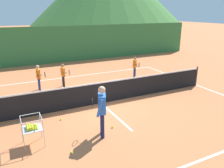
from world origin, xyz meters
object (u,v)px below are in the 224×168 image
Objects in this scene: student_2 at (135,65)px; student_1 at (63,73)px; ball_cart at (31,127)px; tennis_ball_8 at (61,119)px; instructor at (102,107)px; tennis_ball_3 at (71,152)px; tennis_net at (101,93)px; tennis_ball_1 at (112,127)px; student_0 at (39,75)px.

student_1 is at bearing 179.62° from student_2.
tennis_ball_8 is (1.14, 1.23, -0.56)m from ball_cart.
ball_cart is (-2.09, 0.42, -0.42)m from instructor.
instructor reaches higher than tennis_ball_3.
tennis_net is at bearing -73.71° from student_1.
tennis_ball_1 and tennis_ball_8 have the same top height.
tennis_ball_1 is 1.88m from tennis_ball_3.
student_2 reaches higher than tennis_ball_8.
student_1 is (0.16, 5.41, -0.26)m from instructor.
student_0 is 5.65m from student_2.
student_1 is (-0.86, 2.95, 0.25)m from tennis_net.
ball_cart is at bearing 133.95° from tennis_ball_3.
student_2 is 8.27m from tennis_ball_3.
tennis_ball_8 is (0.14, -3.77, -0.75)m from student_0.
student_1 reaches higher than tennis_ball_3.
student_2 is 8.30m from ball_cart.
student_2 reaches higher than tennis_ball_1.
student_1 is at bearing 88.27° from instructor.
instructor is 1.62m from tennis_ball_3.
student_1 is at bearing 93.87° from tennis_ball_1.
student_0 is 19.19× the size of tennis_ball_3.
student_2 reaches higher than ball_cart.
instructor is 24.80× the size of tennis_ball_8.
student_2 is (4.40, -0.03, -0.01)m from student_1.
instructor is at bearing 23.57° from tennis_ball_3.
student_2 reaches higher than tennis_ball_3.
tennis_ball_3 is (-1.70, -0.80, 0.00)m from tennis_ball_1.
ball_cart is at bearing -132.83° from tennis_ball_8.
instructor is 1.88× the size of ball_cart.
ball_cart is at bearing 168.67° from instructor.
ball_cart is (-1.01, -5.00, -0.19)m from student_0.
student_1 is 1.01× the size of student_2.
student_1 is at bearing -0.39° from student_0.
tennis_ball_8 is at bearing 136.72° from tennis_ball_1.
tennis_ball_3 is at bearing -126.57° from tennis_net.
student_1 is 5.48m from ball_cart.
ball_cart is 1.42m from tennis_ball_3.
ball_cart is at bearing -101.39° from student_0.
student_1 is 6.13m from tennis_ball_3.
student_0 is at bearing 107.22° from tennis_ball_1.
ball_cart is (-3.12, -2.05, 0.09)m from tennis_net.
tennis_net is 4.59m from student_2.
tennis_net is 12.54× the size of ball_cart.
ball_cart reaches higher than tennis_ball_3.
ball_cart is at bearing -146.71° from tennis_net.
instructor is 24.80× the size of tennis_ball_3.
ball_cart is at bearing -143.27° from student_2.
instructor is 5.42m from student_1.
ball_cart reaches higher than tennis_ball_1.
student_2 is 6.69m from tennis_ball_8.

